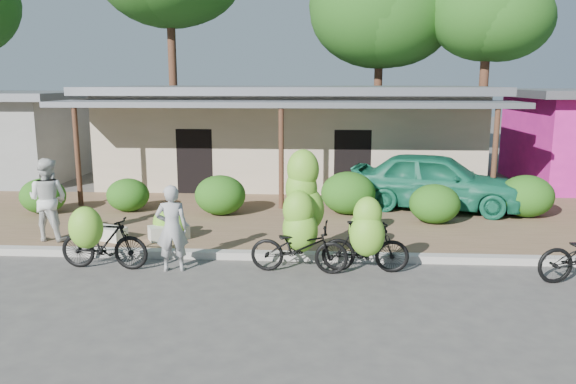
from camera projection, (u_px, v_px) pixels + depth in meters
name	position (u px, v px, depth m)	size (l,w,h in m)	color
ground	(254.00, 296.00, 9.33)	(100.00, 100.00, 0.00)	#474442
sidewalk	(278.00, 220.00, 14.21)	(60.00, 6.00, 0.12)	#825F46
curb	(266.00, 255.00, 11.27)	(60.00, 0.25, 0.15)	#A8A399
shop_main	(291.00, 133.00, 19.70)	(13.00, 8.50, 3.35)	#C1AD92
tree_center_right	(376.00, 9.00, 24.13)	(6.09, 6.04, 8.88)	#543121
tree_near_right	(483.00, 13.00, 22.00)	(4.63, 4.46, 7.88)	#543121
hedge_0	(43.00, 196.00, 14.62)	(1.18, 1.06, 0.92)	#205012
hedge_1	(128.00, 195.00, 14.85)	(1.12, 1.01, 0.88)	#205012
hedge_2	(220.00, 195.00, 14.47)	(1.31, 1.18, 1.03)	#205012
hedge_3	(348.00, 193.00, 14.55)	(1.41, 1.27, 1.10)	#205012
hedge_4	(435.00, 204.00, 13.60)	(1.23, 1.10, 0.96)	#205012
hedge_5	(526.00, 196.00, 14.23)	(1.37, 1.23, 1.07)	#205012
bike_left	(100.00, 240.00, 10.46)	(1.74, 1.20, 1.36)	black
bike_center	(301.00, 223.00, 10.62)	(1.87, 1.25, 2.25)	black
bike_right	(366.00, 240.00, 10.19)	(1.64, 1.17, 1.56)	black
loose_banana_a	(164.00, 223.00, 12.42)	(0.50, 0.42, 0.62)	#7FC932
loose_banana_b	(174.00, 227.00, 12.13)	(0.48, 0.40, 0.60)	#7FC932
loose_banana_c	(362.00, 230.00, 11.63)	(0.58, 0.49, 0.72)	#7FC932
sack_near	(169.00, 232.00, 12.28)	(0.85, 0.40, 0.30)	beige
sack_far	(109.00, 233.00, 12.23)	(0.75, 0.38, 0.28)	beige
vendor	(172.00, 228.00, 10.45)	(0.60, 0.39, 1.65)	#979797
bystander	(48.00, 199.00, 12.08)	(0.87, 0.68, 1.79)	silver
teal_van	(436.00, 181.00, 15.07)	(1.82, 4.53, 1.54)	#187051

